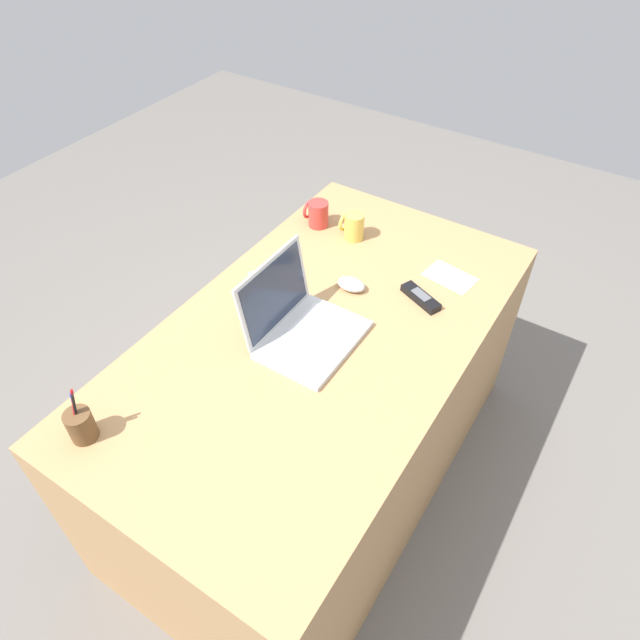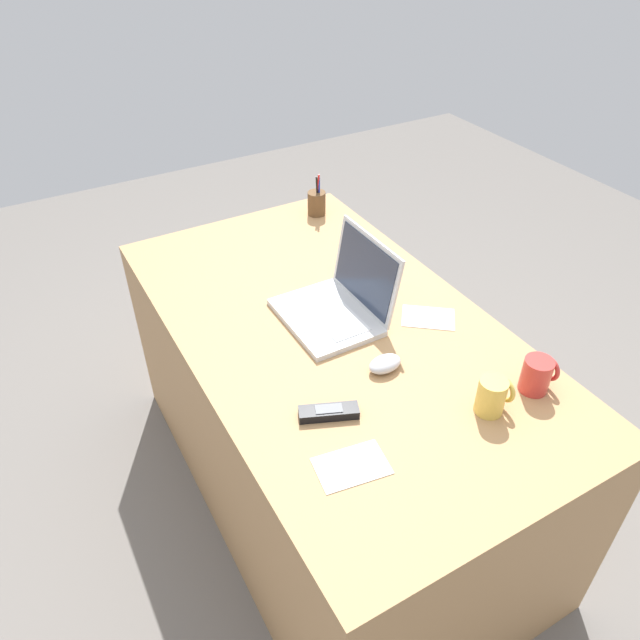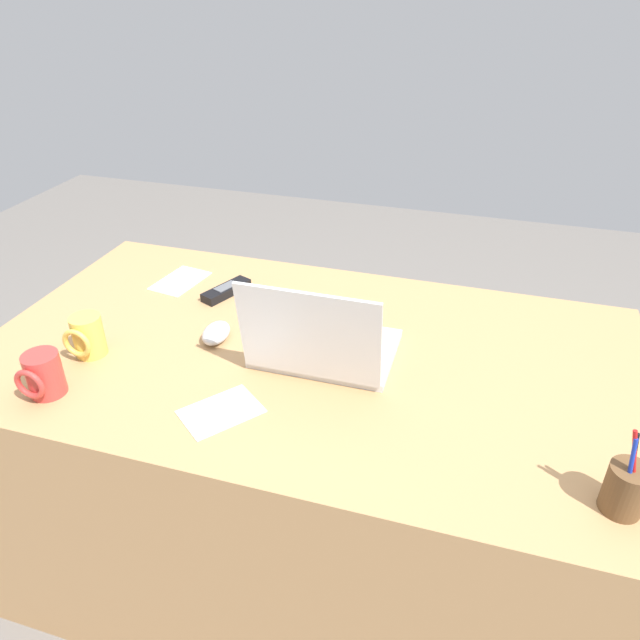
# 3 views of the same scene
# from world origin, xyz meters

# --- Properties ---
(ground_plane) EXTENTS (6.00, 6.00, 0.00)m
(ground_plane) POSITION_xyz_m (0.00, 0.00, 0.00)
(ground_plane) COLOR slate
(desk) EXTENTS (1.55, 0.87, 0.75)m
(desk) POSITION_xyz_m (0.00, 0.00, 0.37)
(desk) COLOR tan
(desk) RESTS_ON ground
(laptop) EXTENTS (0.31, 0.28, 0.24)m
(laptop) POSITION_xyz_m (-0.04, 0.04, 0.80)
(laptop) COLOR silver
(laptop) RESTS_ON desk
(computer_mouse) EXTENTS (0.07, 0.10, 0.04)m
(computer_mouse) POSITION_xyz_m (0.23, 0.02, 0.77)
(computer_mouse) COLOR silver
(computer_mouse) RESTS_ON desk
(coffee_mug_white) EXTENTS (0.07, 0.08, 0.10)m
(coffee_mug_white) POSITION_xyz_m (0.48, 0.16, 0.80)
(coffee_mug_white) COLOR #E0BC4C
(coffee_mug_white) RESTS_ON desk
(coffee_mug_tall) EXTENTS (0.07, 0.09, 0.10)m
(coffee_mug_tall) POSITION_xyz_m (0.48, 0.32, 0.80)
(coffee_mug_tall) COLOR #C63833
(coffee_mug_tall) RESTS_ON desk
(cordless_phone) EXTENTS (0.10, 0.15, 0.03)m
(cordless_phone) POSITION_xyz_m (0.30, -0.20, 0.76)
(cordless_phone) COLOR black
(cordless_phone) RESTS_ON desk
(pen_holder) EXTENTS (0.07, 0.07, 0.17)m
(pen_holder) POSITION_xyz_m (-0.64, 0.30, 0.80)
(pen_holder) COLOR brown
(pen_holder) RESTS_ON desk
(paper_note_near_laptop) EXTENTS (0.18, 0.19, 0.00)m
(paper_note_near_laptop) POSITION_xyz_m (0.10, 0.26, 0.75)
(paper_note_near_laptop) COLOR white
(paper_note_near_laptop) RESTS_ON desk
(paper_note_left) EXTENTS (0.13, 0.18, 0.00)m
(paper_note_left) POSITION_xyz_m (0.46, -0.23, 0.75)
(paper_note_left) COLOR white
(paper_note_left) RESTS_ON desk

